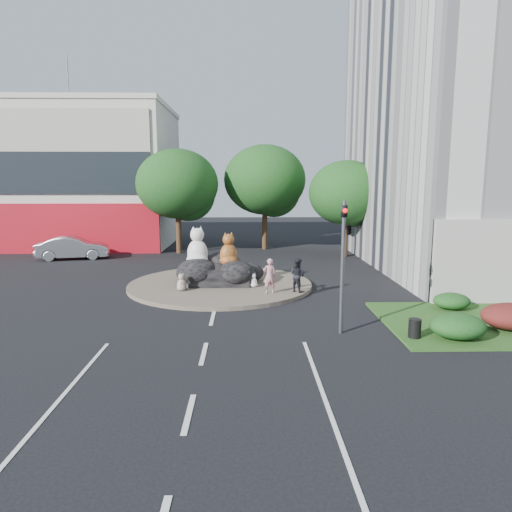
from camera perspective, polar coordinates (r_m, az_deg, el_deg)
The scene contains 21 objects.
ground at distance 15.67m, azimuth -6.55°, elevation -12.04°, with size 120.00×120.00×0.00m, color black.
roundabout_island at distance 25.20m, azimuth -4.47°, elevation -3.57°, with size 10.00×10.00×0.20m, color brown.
rock_plinth at distance 25.09m, azimuth -4.49°, elevation -2.34°, with size 3.20×2.60×0.90m, color black, non-canonical shape.
shophouse_block at distance 46.70m, azimuth -26.16°, elevation 8.93°, with size 25.20×12.30×17.40m.
grass_verge at distance 21.23m, azimuth 28.93°, elevation -7.28°, with size 10.00×6.00×0.12m, color #28511B.
tree_left at distance 37.00m, azimuth -9.67°, elevation 8.45°, with size 6.46×6.46×8.27m.
tree_mid at distance 38.64m, azimuth 1.21°, elevation 9.06°, with size 6.84×6.84×8.76m.
tree_right at distance 35.45m, azimuth 11.31°, elevation 7.37°, with size 5.70×5.70×7.30m.
hedge_near_green at distance 18.02m, azimuth 23.90°, elevation -8.03°, with size 2.00×1.60×0.90m, color #133E17.
hedge_red at distance 20.01m, azimuth 29.23°, elevation -6.61°, with size 2.20×1.76×0.99m, color #541916.
hedge_back_green at distance 21.98m, azimuth 23.27°, elevation -5.20°, with size 1.60×1.28×0.72m, color #133E17.
traffic_light at distance 17.06m, azimuth 11.18°, elevation 2.16°, with size 0.44×1.24×5.00m.
street_lamp at distance 25.27m, azimuth 25.68°, elevation 5.79°, with size 2.34×0.22×8.06m.
cat_white at distance 25.09m, azimuth -7.34°, elevation 1.22°, with size 1.33×1.15×2.21m, color silver, non-canonical shape.
cat_tabby at distance 24.97m, azimuth -3.45°, elevation 0.86°, with size 1.13×0.98×1.88m, color #BF4F27, non-canonical shape.
kitten_calico at distance 23.55m, azimuth -9.30°, elevation -3.20°, with size 0.54×0.47×0.90m, color silver, non-canonical shape.
kitten_white at distance 24.04m, azimuth -0.31°, elevation -3.00°, with size 0.45×0.39×0.75m, color white, non-canonical shape.
pedestrian_pink at distance 22.62m, azimuth 1.70°, elevation -2.50°, with size 0.64×0.42×1.75m, color #BF7B85.
pedestrian_dark at distance 23.02m, azimuth 5.20°, elevation -2.38°, with size 0.83×0.65×1.70m, color black.
parked_car at distance 36.46m, azimuth -21.91°, elevation 0.95°, with size 1.78×5.11×1.68m, color #B0B3B8.
litter_bin at distance 17.58m, azimuth 19.22°, elevation -8.52°, with size 0.45×0.45×0.69m, color black.
Camera 1 is at (1.44, -14.54, 5.67)m, focal length 32.00 mm.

